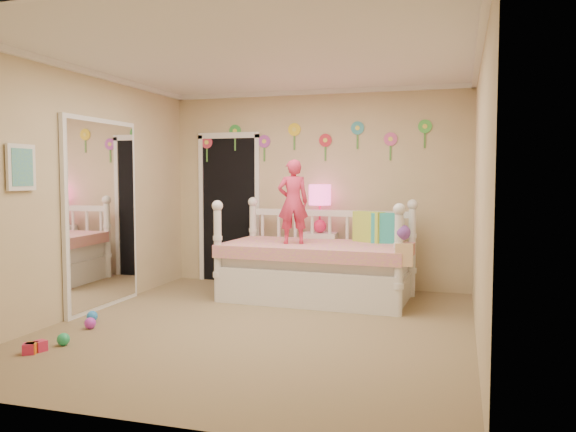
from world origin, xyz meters
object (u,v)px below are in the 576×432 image
(daybed, at_px, (317,249))
(child, at_px, (293,202))
(nightstand, at_px, (320,261))
(table_lamp, at_px, (320,201))

(daybed, xyz_separation_m, child, (-0.26, -0.12, 0.56))
(daybed, height_order, nightstand, daybed)
(table_lamp, bearing_deg, nightstand, 180.00)
(child, height_order, nightstand, child)
(child, relative_size, table_lamp, 1.58)
(daybed, bearing_deg, nightstand, 103.53)
(child, distance_m, table_lamp, 0.78)
(nightstand, distance_m, table_lamp, 0.78)
(daybed, xyz_separation_m, table_lamp, (-0.12, 0.65, 0.55))
(daybed, distance_m, table_lamp, 0.86)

